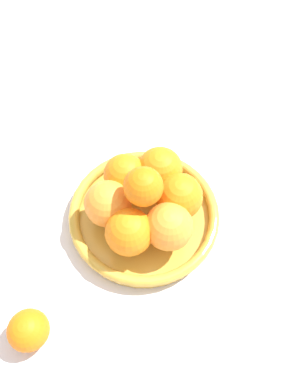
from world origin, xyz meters
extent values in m
plane|color=silver|center=(0.00, 0.00, 0.00)|extent=(4.00, 4.00, 0.00)
cylinder|color=gold|center=(0.00, 0.00, 0.01)|extent=(0.27, 0.27, 0.02)
torus|color=gold|center=(0.00, 0.00, 0.03)|extent=(0.28, 0.28, 0.02)
sphere|color=orange|center=(0.02, 0.06, 0.08)|extent=(0.08, 0.08, 0.08)
sphere|color=orange|center=(-0.05, 0.05, 0.08)|extent=(0.08, 0.08, 0.08)
sphere|color=orange|center=(-0.06, -0.01, 0.08)|extent=(0.08, 0.08, 0.08)
sphere|color=orange|center=(-0.02, -0.07, 0.08)|extent=(0.08, 0.08, 0.08)
sphere|color=orange|center=(0.04, -0.05, 0.07)|extent=(0.08, 0.08, 0.08)
sphere|color=orange|center=(0.06, 0.02, 0.08)|extent=(0.08, 0.08, 0.08)
sphere|color=orange|center=(0.00, 0.01, 0.13)|extent=(0.07, 0.07, 0.07)
sphere|color=orange|center=(0.16, 0.23, 0.03)|extent=(0.07, 0.07, 0.07)
camera|label=1|loc=(-0.04, 0.32, 0.64)|focal=35.00mm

